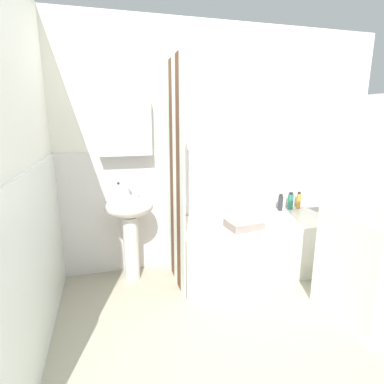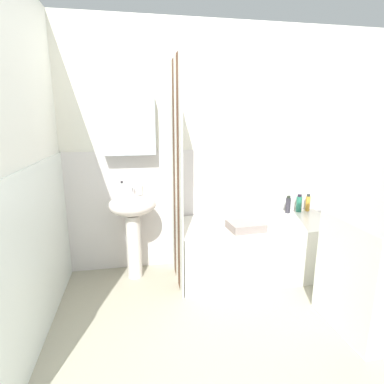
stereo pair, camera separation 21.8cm
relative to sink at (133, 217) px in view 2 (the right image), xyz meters
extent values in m
cube|color=#A29C86|center=(0.91, -1.03, -0.62)|extent=(4.80, 5.60, 0.04)
cube|color=white|center=(0.91, 0.24, 0.60)|extent=(3.60, 0.05, 2.40)
cube|color=silver|center=(0.91, 0.21, 0.00)|extent=(3.60, 0.02, 1.20)
cube|color=silver|center=(0.00, 0.15, 0.85)|extent=(0.48, 0.12, 0.56)
cube|color=white|center=(-0.67, -0.69, 0.60)|extent=(0.05, 1.81, 2.40)
cube|color=silver|center=(-0.63, -0.69, 0.00)|extent=(0.02, 1.81, 1.20)
cylinder|color=silver|center=(0.00, 0.00, -0.29)|extent=(0.14, 0.14, 0.62)
ellipsoid|color=silver|center=(0.00, 0.00, 0.12)|extent=(0.44, 0.34, 0.20)
cylinder|color=silver|center=(0.00, 0.10, 0.24)|extent=(0.03, 0.03, 0.05)
cylinder|color=silver|center=(0.00, 0.05, 0.30)|extent=(0.02, 0.10, 0.02)
sphere|color=silver|center=(0.00, 0.10, 0.33)|extent=(0.03, 0.03, 0.03)
cylinder|color=white|center=(-0.08, 0.04, 0.27)|extent=(0.06, 0.06, 0.10)
sphere|color=#242126|center=(-0.08, 0.04, 0.33)|extent=(0.02, 0.02, 0.02)
cylinder|color=white|center=(0.07, 0.00, 0.26)|extent=(0.07, 0.07, 0.09)
cube|color=silver|center=(1.19, -0.14, -0.34)|extent=(1.55, 0.67, 0.53)
cube|color=white|center=(0.40, -0.41, 0.40)|extent=(0.01, 0.13, 2.00)
cube|color=brown|center=(0.40, -0.28, 0.40)|extent=(0.01, 0.13, 2.00)
cube|color=white|center=(0.40, -0.14, 0.40)|extent=(0.01, 0.13, 2.00)
cube|color=brown|center=(0.40, -0.01, 0.40)|extent=(0.01, 0.13, 2.00)
cube|color=white|center=(0.40, 0.12, 0.40)|extent=(0.01, 0.13, 2.00)
cylinder|color=gold|center=(1.86, 0.13, 0.00)|extent=(0.05, 0.05, 0.16)
cylinder|color=#232A2A|center=(1.86, 0.13, 0.10)|extent=(0.03, 0.03, 0.02)
cylinder|color=#29795E|center=(1.75, 0.12, 0.01)|extent=(0.06, 0.06, 0.17)
cylinder|color=#231B2A|center=(1.75, 0.12, 0.10)|extent=(0.04, 0.04, 0.02)
cylinder|color=#2D2B34|center=(1.62, 0.10, 0.00)|extent=(0.05, 0.05, 0.16)
cylinder|color=black|center=(1.62, 0.10, 0.10)|extent=(0.04, 0.04, 0.02)
cube|color=gray|center=(1.00, -0.31, -0.04)|extent=(0.32, 0.27, 0.07)
cube|color=white|center=(1.71, -1.07, -0.19)|extent=(0.58, 0.61, 0.82)
camera|label=1|loc=(-0.17, -2.74, 0.90)|focal=28.77mm
camera|label=2|loc=(0.04, -2.79, 0.90)|focal=28.77mm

